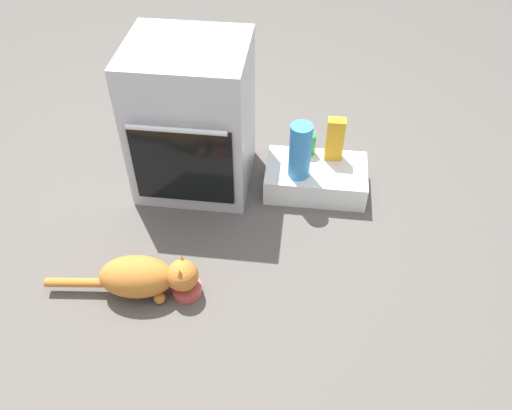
{
  "coord_description": "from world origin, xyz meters",
  "views": [
    {
      "loc": [
        0.51,
        -1.64,
        1.91
      ],
      "look_at": [
        0.31,
        0.04,
        0.25
      ],
      "focal_mm": 36.86,
      "sensor_mm": 36.0,
      "label": 1
    }
  ],
  "objects_px": {
    "oven": "(192,119)",
    "cat": "(144,277)",
    "food_bowl": "(187,288)",
    "soda_can": "(309,144)",
    "pantry_cabinet": "(316,178)",
    "juice_carton": "(335,139)",
    "water_bottle": "(300,151)"
  },
  "relations": [
    {
      "from": "food_bowl",
      "to": "cat",
      "type": "xyz_separation_m",
      "value": [
        -0.17,
        -0.02,
        0.08
      ]
    },
    {
      "from": "pantry_cabinet",
      "to": "water_bottle",
      "type": "relative_size",
      "value": 1.75
    },
    {
      "from": "oven",
      "to": "pantry_cabinet",
      "type": "bearing_deg",
      "value": -0.67
    },
    {
      "from": "food_bowl",
      "to": "soda_can",
      "type": "bearing_deg",
      "value": 60.85
    },
    {
      "from": "cat",
      "to": "oven",
      "type": "bearing_deg",
      "value": 79.18
    },
    {
      "from": "cat",
      "to": "juice_carton",
      "type": "distance_m",
      "value": 1.18
    },
    {
      "from": "pantry_cabinet",
      "to": "juice_carton",
      "type": "bearing_deg",
      "value": 48.85
    },
    {
      "from": "food_bowl",
      "to": "soda_can",
      "type": "distance_m",
      "value": 1.01
    },
    {
      "from": "oven",
      "to": "food_bowl",
      "type": "distance_m",
      "value": 0.85
    },
    {
      "from": "food_bowl",
      "to": "soda_can",
      "type": "xyz_separation_m",
      "value": [
        0.49,
        0.87,
        0.17
      ]
    },
    {
      "from": "pantry_cabinet",
      "to": "food_bowl",
      "type": "height_order",
      "value": "pantry_cabinet"
    },
    {
      "from": "pantry_cabinet",
      "to": "juice_carton",
      "type": "xyz_separation_m",
      "value": [
        0.08,
        0.09,
        0.19
      ]
    },
    {
      "from": "oven",
      "to": "soda_can",
      "type": "xyz_separation_m",
      "value": [
        0.59,
        0.11,
        -0.19
      ]
    },
    {
      "from": "water_bottle",
      "to": "oven",
      "type": "bearing_deg",
      "value": 172.58
    },
    {
      "from": "water_bottle",
      "to": "juice_carton",
      "type": "relative_size",
      "value": 1.25
    },
    {
      "from": "oven",
      "to": "food_bowl",
      "type": "relative_size",
      "value": 5.96
    },
    {
      "from": "oven",
      "to": "cat",
      "type": "xyz_separation_m",
      "value": [
        -0.07,
        -0.78,
        -0.28
      ]
    },
    {
      "from": "juice_carton",
      "to": "cat",
      "type": "bearing_deg",
      "value": -132.38
    },
    {
      "from": "oven",
      "to": "cat",
      "type": "height_order",
      "value": "oven"
    },
    {
      "from": "pantry_cabinet",
      "to": "soda_can",
      "type": "height_order",
      "value": "soda_can"
    },
    {
      "from": "oven",
      "to": "cat",
      "type": "bearing_deg",
      "value": -95.11
    },
    {
      "from": "food_bowl",
      "to": "cat",
      "type": "bearing_deg",
      "value": -174.28
    },
    {
      "from": "pantry_cabinet",
      "to": "juice_carton",
      "type": "relative_size",
      "value": 2.18
    },
    {
      "from": "pantry_cabinet",
      "to": "food_bowl",
      "type": "distance_m",
      "value": 0.93
    },
    {
      "from": "food_bowl",
      "to": "water_bottle",
      "type": "xyz_separation_m",
      "value": [
        0.44,
        0.69,
        0.26
      ]
    },
    {
      "from": "pantry_cabinet",
      "to": "juice_carton",
      "type": "distance_m",
      "value": 0.23
    },
    {
      "from": "cat",
      "to": "soda_can",
      "type": "distance_m",
      "value": 1.11
    },
    {
      "from": "food_bowl",
      "to": "water_bottle",
      "type": "distance_m",
      "value": 0.86
    },
    {
      "from": "oven",
      "to": "water_bottle",
      "type": "distance_m",
      "value": 0.56
    },
    {
      "from": "soda_can",
      "to": "oven",
      "type": "bearing_deg",
      "value": -169.59
    },
    {
      "from": "pantry_cabinet",
      "to": "water_bottle",
      "type": "distance_m",
      "value": 0.25
    },
    {
      "from": "food_bowl",
      "to": "juice_carton",
      "type": "distance_m",
      "value": 1.07
    }
  ]
}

